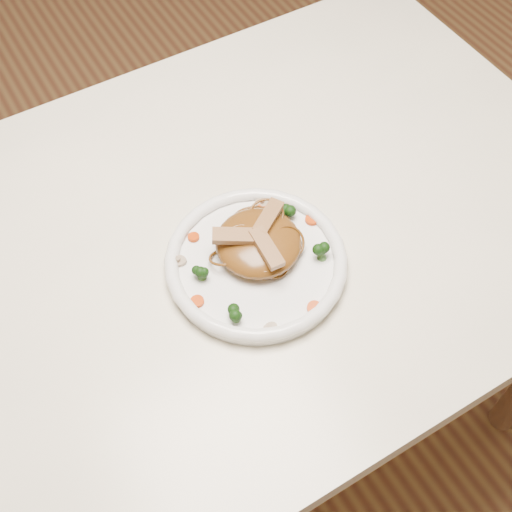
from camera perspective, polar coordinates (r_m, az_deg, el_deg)
ground at (r=1.67m, az=-1.48°, el=-13.24°), size 4.00×4.00×0.00m
table at (r=1.08m, az=-2.21°, el=-0.75°), size 1.20×0.80×0.75m
plate at (r=0.96m, az=0.00°, el=-0.74°), size 0.31×0.31×0.02m
noodle_mound at (r=0.94m, az=0.20°, el=1.17°), size 0.13×0.13×0.04m
chicken_a at (r=0.94m, az=1.07°, el=3.38°), size 0.07×0.05×0.01m
chicken_b at (r=0.92m, az=-1.56°, el=1.72°), size 0.07×0.06×0.01m
chicken_c at (r=0.91m, az=0.92°, el=0.70°), size 0.02×0.07×0.01m
broccoli_0 at (r=0.99m, az=2.49°, el=3.96°), size 0.03×0.03×0.03m
broccoli_1 at (r=0.92m, az=-4.71°, el=-1.27°), size 0.03×0.03×0.03m
broccoli_2 at (r=0.89m, az=-1.75°, el=-4.95°), size 0.03×0.03×0.03m
broccoli_3 at (r=0.94m, az=5.77°, el=0.40°), size 0.04×0.04×0.03m
carrot_0 at (r=1.00m, az=0.68°, el=3.99°), size 0.02×0.02×0.00m
carrot_1 at (r=0.91m, az=-5.08°, el=-3.91°), size 0.03×0.03×0.00m
carrot_2 at (r=0.99m, az=4.83°, el=3.14°), size 0.03×0.03×0.00m
carrot_3 at (r=0.98m, az=-5.39°, el=1.63°), size 0.02×0.02×0.00m
carrot_4 at (r=0.91m, az=5.05°, el=-4.47°), size 0.03×0.03×0.00m
mushroom_0 at (r=0.89m, az=1.19°, el=-6.26°), size 0.02×0.02×0.01m
mushroom_1 at (r=1.00m, az=2.68°, el=3.90°), size 0.03×0.03×0.01m
mushroom_2 at (r=0.95m, az=-6.72°, el=-0.43°), size 0.03×0.03×0.01m
mushroom_3 at (r=1.01m, az=0.53°, el=4.58°), size 0.03×0.03×0.01m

